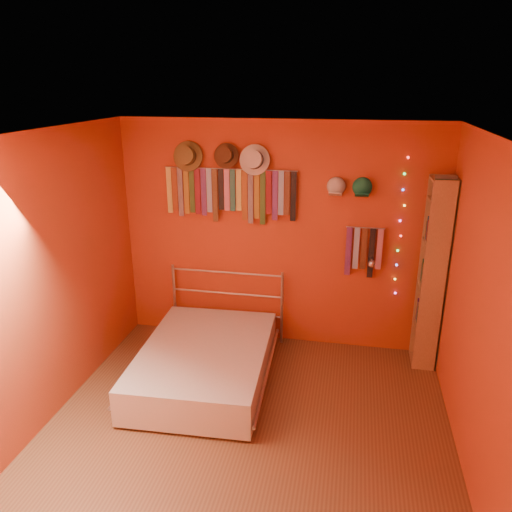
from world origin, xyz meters
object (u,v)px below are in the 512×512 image
Objects in this scene: bed at (205,362)px; reading_lamp at (371,263)px; tie_rack at (230,192)px; bookshelf at (436,274)px.

reading_lamp is at bearing 23.57° from bed.
bookshelf is at bearing -4.07° from tie_rack.
tie_rack reaches higher than reading_lamp.
tie_rack reaches higher than bed.
bed is at bearing -92.88° from tie_rack.
bed is (-1.58, -0.77, -0.90)m from reading_lamp.
tie_rack is 1.80m from bed.
bookshelf is at bearing 2.04° from reading_lamp.
bed is at bearing -154.02° from reading_lamp.
bookshelf is at bearing 17.16° from bed.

